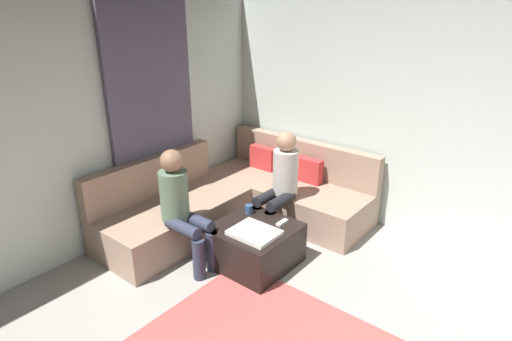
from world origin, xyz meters
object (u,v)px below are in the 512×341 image
Objects in this scene: person_on_couch_side at (181,205)px; ottoman at (254,245)px; person_on_couch_back at (280,181)px; coffee_mug at (249,209)px; sectional_couch at (240,200)px; game_remote at (282,222)px.

ottoman is at bearing 128.85° from person_on_couch_side.
person_on_couch_back is at bearing 103.26° from ottoman.
coffee_mug is 0.73m from person_on_couch_side.
sectional_couch is 0.91m from ottoman.
person_on_couch_back is (0.55, 0.06, 0.38)m from sectional_couch.
sectional_couch is 2.12× the size of person_on_couch_side.
ottoman is at bearing -129.29° from game_remote.
game_remote is at bearing 132.25° from person_on_couch_side.
sectional_couch is 0.65m from coffee_mug.
person_on_couch_back is (0.07, 0.46, 0.19)m from coffee_mug.
person_on_couch_back is 1.00× the size of person_on_couch_side.
sectional_couch is at bearing 5.74° from person_on_couch_back.
game_remote is 0.58m from person_on_couch_back.
coffee_mug is 0.40m from game_remote.
game_remote is (0.18, 0.22, 0.22)m from ottoman.
person_on_couch_side is (-0.40, -1.08, 0.00)m from person_on_couch_back.
game_remote is 0.12× the size of person_on_couch_back.
person_on_couch_back is 1.15m from person_on_couch_side.
sectional_couch is 3.36× the size of ottoman.
coffee_mug is (-0.22, 0.18, 0.26)m from ottoman.
game_remote is (0.40, 0.04, -0.04)m from coffee_mug.
sectional_couch is at bearing 157.68° from game_remote.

